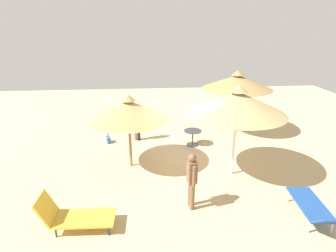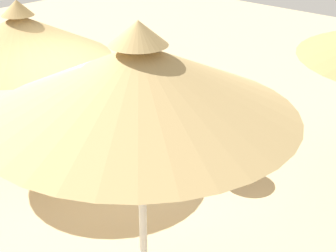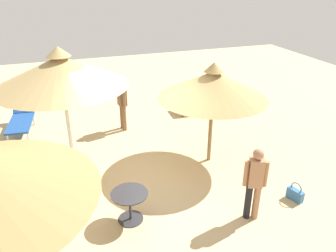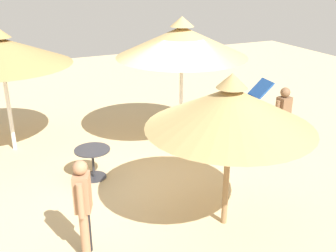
{
  "view_description": "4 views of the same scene",
  "coord_description": "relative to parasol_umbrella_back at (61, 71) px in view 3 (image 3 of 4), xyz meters",
  "views": [
    {
      "loc": [
        -8.81,
        1.35,
        4.63
      ],
      "look_at": [
        0.56,
        0.55,
        1.17
      ],
      "focal_mm": 29.87,
      "sensor_mm": 36.0,
      "label": 1
    },
    {
      "loc": [
        -3.95,
        -4.53,
        4.02
      ],
      "look_at": [
        0.6,
        -0.32,
        1.06
      ],
      "focal_mm": 54.92,
      "sensor_mm": 36.0,
      "label": 2
    },
    {
      "loc": [
        6.43,
        -1.46,
        4.4
      ],
      "look_at": [
        0.6,
        0.54,
        1.48
      ],
      "focal_mm": 35.25,
      "sensor_mm": 36.0,
      "label": 3
    },
    {
      "loc": [
        3.08,
        6.65,
        3.96
      ],
      "look_at": [
        -0.01,
        -0.1,
        1.02
      ],
      "focal_mm": 43.32,
      "sensor_mm": 36.0,
      "label": 4
    }
  ],
  "objects": [
    {
      "name": "parasol_umbrella_back",
      "position": [
        0.0,
        0.0,
        0.0
      ],
      "size": [
        2.96,
        2.96,
        2.95
      ],
      "color": "white",
      "rests_on": "ground"
    },
    {
      "name": "person_standing_near_right",
      "position": [
        -1.66,
        1.61,
        -1.52
      ],
      "size": [
        0.46,
        0.26,
        1.58
      ],
      "color": "brown",
      "rests_on": "ground"
    },
    {
      "name": "parasol_umbrella_edge",
      "position": [
        0.83,
        3.29,
        -0.4
      ],
      "size": [
        2.57,
        2.57,
        2.54
      ],
      "color": "olive",
      "rests_on": "ground"
    },
    {
      "name": "ground",
      "position": [
        0.95,
        1.41,
        -2.46
      ],
      "size": [
        24.0,
        24.0,
        0.1
      ],
      "primitive_type": "cube",
      "color": "tan"
    },
    {
      "name": "side_table_round",
      "position": [
        2.38,
        0.89,
        -1.98
      ],
      "size": [
        0.7,
        0.7,
        0.62
      ],
      "color": "#2D2D33",
      "rests_on": "ground"
    },
    {
      "name": "lounge_chair_front",
      "position": [
        -2.55,
        -1.28,
        -1.98
      ],
      "size": [
        1.99,
        0.81,
        0.85
      ],
      "color": "#1E478C",
      "rests_on": "ground"
    },
    {
      "name": "person_standing_far_left",
      "position": [
        3.08,
        3.13,
        -1.55
      ],
      "size": [
        0.3,
        0.42,
        1.53
      ],
      "color": "black",
      "rests_on": "ground"
    },
    {
      "name": "handbag",
      "position": [
        2.9,
        4.31,
        -2.26
      ],
      "size": [
        0.37,
        0.23,
        0.42
      ],
      "color": "#336699",
      "rests_on": "ground"
    },
    {
      "name": "lounge_chair_near_left",
      "position": [
        -2.22,
        4.53,
        -2.05
      ],
      "size": [
        0.76,
        1.75,
        0.89
      ],
      "color": "gold",
      "rests_on": "ground"
    }
  ]
}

